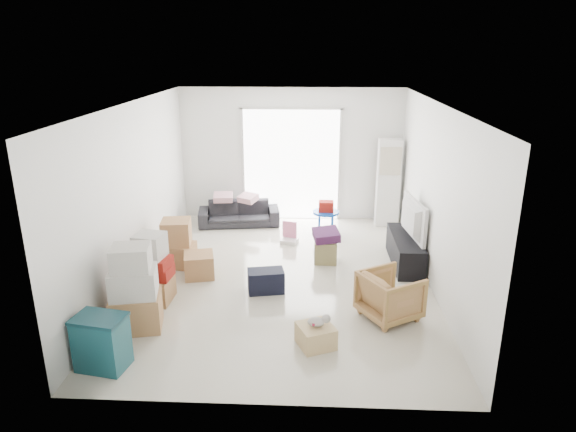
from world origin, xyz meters
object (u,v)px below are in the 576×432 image
(wood_crate, at_px, (316,336))
(ac_tower, at_px, (388,183))
(tv_console, at_px, (405,250))
(ottoman, at_px, (326,251))
(sofa, at_px, (239,210))
(storage_bins, at_px, (102,342))
(armchair, at_px, (390,293))
(kids_table, at_px, (326,210))
(television, at_px, (406,233))

(wood_crate, bearing_deg, ac_tower, 72.34)
(tv_console, bearing_deg, ottoman, 179.00)
(ottoman, distance_m, wood_crate, 2.58)
(ac_tower, relative_size, tv_console, 1.22)
(ottoman, bearing_deg, ac_tower, 57.11)
(tv_console, height_order, sofa, sofa)
(storage_bins, xyz_separation_m, wood_crate, (2.41, 0.56, -0.19))
(ac_tower, bearing_deg, tv_console, -88.56)
(tv_console, height_order, armchair, armchair)
(sofa, bearing_deg, ottoman, -54.65)
(armchair, xyz_separation_m, kids_table, (-0.78, 3.25, 0.10))
(television, xyz_separation_m, armchair, (-0.51, -1.81, -0.20))
(ac_tower, bearing_deg, armchair, -96.85)
(armchair, xyz_separation_m, storage_bins, (-3.39, -1.29, -0.03))
(tv_console, height_order, storage_bins, storage_bins)
(armchair, bearing_deg, ottoman, -6.98)
(armchair, distance_m, storage_bins, 3.63)
(storage_bins, distance_m, wood_crate, 2.48)
(armchair, height_order, ottoman, armchair)
(ac_tower, bearing_deg, kids_table, -156.16)
(storage_bins, bearing_deg, tv_console, 38.52)
(ac_tower, xyz_separation_m, ottoman, (-1.27, -1.96, -0.69))
(ac_tower, bearing_deg, wood_crate, -107.66)
(sofa, bearing_deg, storage_bins, -108.07)
(television, relative_size, storage_bins, 1.73)
(sofa, distance_m, storage_bins, 5.01)
(television, xyz_separation_m, ottoman, (-1.32, 0.02, -0.36))
(armchair, height_order, storage_bins, armchair)
(tv_console, xyz_separation_m, wood_crate, (-1.49, -2.55, -0.10))
(tv_console, xyz_separation_m, kids_table, (-1.29, 1.44, 0.22))
(sofa, relative_size, wood_crate, 4.00)
(tv_console, relative_size, armchair, 2.02)
(ac_tower, height_order, armchair, ac_tower)
(kids_table, xyz_separation_m, wood_crate, (-0.20, -3.99, -0.32))
(kids_table, relative_size, wood_crate, 1.58)
(tv_console, bearing_deg, storage_bins, -141.48)
(ac_tower, relative_size, ottoman, 4.66)
(tv_console, distance_m, ottoman, 1.32)
(wood_crate, bearing_deg, tv_console, 59.64)
(tv_console, height_order, television, television)
(sofa, xyz_separation_m, ottoman, (1.72, -1.81, -0.13))
(wood_crate, bearing_deg, storage_bins, -167.00)
(wood_crate, bearing_deg, sofa, 109.46)
(television, relative_size, kids_table, 1.74)
(tv_console, xyz_separation_m, ottoman, (-1.32, 0.02, -0.05))
(television, xyz_separation_m, kids_table, (-1.29, 1.44, -0.10))
(television, bearing_deg, sofa, 51.76)
(armchair, bearing_deg, sofa, 3.95)
(storage_bins, bearing_deg, ac_tower, 52.89)
(ac_tower, distance_m, storage_bins, 6.41)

